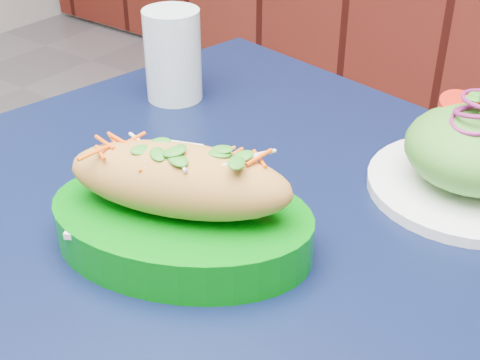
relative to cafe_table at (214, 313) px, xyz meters
The scene contains 4 objects.
cafe_table is the anchor object (origin of this frame).
banh_mi_basket 0.13m from the cafe_table, 138.79° to the right, with size 0.29×0.24×0.11m.
salad_plate 0.31m from the cafe_table, 56.35° to the left, with size 0.21×0.21×0.11m.
water_glass 0.37m from the cafe_table, 137.52° to the left, with size 0.07×0.07×0.12m, color silver.
Camera 1 is at (0.37, 0.76, 1.14)m, focal length 50.00 mm.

